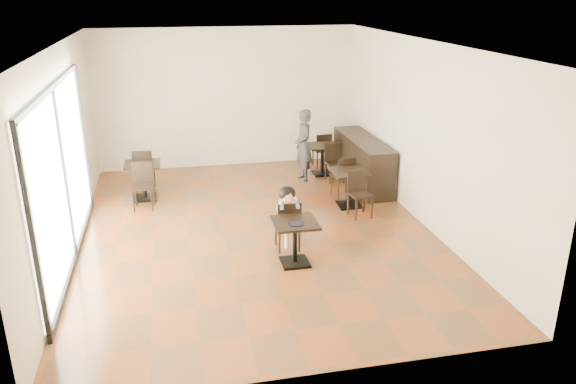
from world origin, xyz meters
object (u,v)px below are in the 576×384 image
object	(u,v)px
child_table	(295,243)
cafe_table_mid	(349,189)
cafe_table_back	(322,160)
chair_back_a	(322,150)
adult_patron	(303,145)
chair_mid_b	(361,195)
chair_mid_a	(343,176)
chair_back_b	(335,163)
child	(287,218)
child_chair	(287,224)
chair_left_b	(143,187)
cafe_table_left	(144,181)
chair_left_a	(144,169)

from	to	relation	value
child_table	cafe_table_mid	world-z (taller)	cafe_table_mid
cafe_table_back	chair_back_a	xyz separation A→B (m)	(0.14, 0.55, 0.07)
adult_patron	chair_mid_b	size ratio (longest dim) A/B	1.83
chair_mid_a	chair_back_b	xyz separation A→B (m)	(0.11, 0.92, -0.02)
child	cafe_table_mid	bearing A→B (deg)	45.56
child_chair	cafe_table_back	distance (m)	3.95
chair_mid_b	chair_left_b	xyz separation A→B (m)	(-3.94, 1.24, 0.02)
adult_patron	chair_mid_a	world-z (taller)	adult_patron
child_table	cafe_table_back	distance (m)	4.46
cafe_table_mid	chair_back_b	bearing A→B (deg)	84.24
child_chair	chair_left_b	xyz separation A→B (m)	(-2.33, 2.29, 0.02)
child_chair	cafe_table_left	size ratio (longest dim) A/B	1.14
adult_patron	chair_left_b	xyz separation A→B (m)	(-3.40, -1.03, -0.34)
cafe_table_left	chair_left_b	bearing A→B (deg)	-90.00
cafe_table_back	chair_back_a	distance (m)	0.57
chair_left_a	chair_left_b	world-z (taller)	same
child	cafe_table_mid	world-z (taller)	child
cafe_table_back	chair_mid_a	distance (m)	1.48
chair_left_b	child	bearing A→B (deg)	-39.58
cafe_table_left	chair_mid_b	world-z (taller)	chair_mid_b
chair_mid_b	chair_back_a	world-z (taller)	chair_mid_b
child_chair	chair_back_b	bearing A→B (deg)	-119.19
chair_back_b	chair_mid_b	bearing A→B (deg)	-96.96
cafe_table_mid	cafe_table_back	xyz separation A→B (m)	(0.01, 2.02, -0.01)
child	cafe_table_mid	xyz separation A→B (m)	(1.57, 1.60, -0.18)
chair_mid_b	child	bearing A→B (deg)	-155.37
cafe_table_mid	chair_left_b	world-z (taller)	chair_left_b
cafe_table_back	cafe_table_mid	bearing A→B (deg)	-90.36
child_table	chair_left_a	xyz separation A→B (m)	(-2.33, 3.94, 0.09)
child_table	chair_back_b	world-z (taller)	chair_back_b
cafe_table_mid	chair_mid_b	bearing A→B (deg)	-86.17
child_table	chair_back_b	bearing A→B (deg)	64.64
adult_patron	chair_back_b	xyz separation A→B (m)	(0.65, -0.25, -0.37)
chair_back_b	chair_back_a	bearing A→B (deg)	86.20
chair_mid_b	chair_back_b	xyz separation A→B (m)	(0.11, 2.02, -0.02)
child_chair	chair_mid_b	distance (m)	1.92
child	chair_mid_a	world-z (taller)	child
adult_patron	chair_left_a	world-z (taller)	adult_patron
child_chair	chair_back_b	world-z (taller)	child_chair
cafe_table_mid	chair_mid_b	size ratio (longest dim) A/B	0.83
cafe_table_mid	chair_mid_b	world-z (taller)	chair_mid_b
cafe_table_left	chair_back_b	world-z (taller)	chair_back_b
cafe_table_left	cafe_table_back	xyz separation A→B (m)	(3.91, 0.78, -0.03)
chair_back_a	chair_left_b	bearing A→B (deg)	21.11
cafe_table_left	chair_back_a	size ratio (longest dim) A/B	0.90
chair_left_a	child_table	bearing A→B (deg)	125.53
chair_left_b	chair_mid_b	bearing A→B (deg)	-12.60
chair_mid_b	child_table	bearing A→B (deg)	-143.65
cafe_table_back	chair_back_b	size ratio (longest dim) A/B	0.83
child	adult_patron	size ratio (longest dim) A/B	0.68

